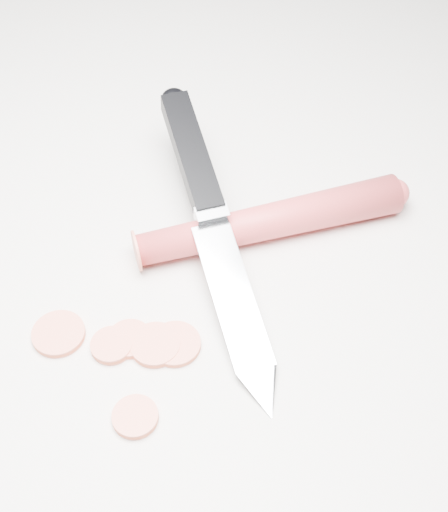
% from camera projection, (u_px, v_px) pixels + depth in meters
% --- Properties ---
extents(ground, '(2.40, 2.40, 0.00)m').
position_uv_depth(ground, '(164.00, 300.00, 0.56)').
color(ground, silver).
rests_on(ground, ground).
extents(carrot, '(0.19, 0.17, 0.03)m').
position_uv_depth(carrot, '(270.00, 221.00, 0.59)').
color(carrot, '#BF2F34').
rests_on(carrot, ground).
extents(carrot_slice_0, '(0.03, 0.03, 0.01)m').
position_uv_depth(carrot_slice_0, '(112.00, 345.00, 0.53)').
color(carrot_slice_0, '#E46A51').
rests_on(carrot_slice_0, ground).
extents(carrot_slice_1, '(0.03, 0.03, 0.01)m').
position_uv_depth(carrot_slice_1, '(129.00, 339.00, 0.54)').
color(carrot_slice_1, '#E46A51').
rests_on(carrot_slice_1, ground).
extents(carrot_slice_2, '(0.04, 0.04, 0.01)m').
position_uv_depth(carrot_slice_2, '(59.00, 334.00, 0.54)').
color(carrot_slice_2, '#E46A51').
rests_on(carrot_slice_2, ground).
extents(carrot_slice_3, '(0.04, 0.04, 0.01)m').
position_uv_depth(carrot_slice_3, '(155.00, 345.00, 0.53)').
color(carrot_slice_3, '#E46A51').
rests_on(carrot_slice_3, ground).
extents(carrot_slice_4, '(0.04, 0.04, 0.01)m').
position_uv_depth(carrot_slice_4, '(175.00, 344.00, 0.53)').
color(carrot_slice_4, '#E46A51').
rests_on(carrot_slice_4, ground).
extents(carrot_slice_5, '(0.03, 0.03, 0.01)m').
position_uv_depth(carrot_slice_5, '(135.00, 417.00, 0.50)').
color(carrot_slice_5, '#E46A51').
rests_on(carrot_slice_5, ground).
extents(kitchen_knife, '(0.22, 0.25, 0.07)m').
position_uv_depth(kitchen_knife, '(218.00, 231.00, 0.56)').
color(kitchen_knife, '#BBBDC2').
rests_on(kitchen_knife, ground).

